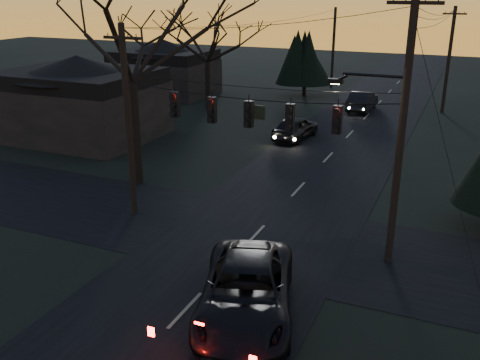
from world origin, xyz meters
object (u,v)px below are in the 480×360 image
at_px(suv_near, 246,292).
at_px(utility_pole_left, 135,213).
at_px(utility_pole_far_l, 331,87).
at_px(sedan_oncoming_b, 362,101).
at_px(utility_pole_right, 388,261).
at_px(bare_tree_left, 130,38).
at_px(utility_pole_far_r, 442,113).
at_px(sedan_oncoming_a, 295,128).

bearing_deg(suv_near, utility_pole_left, 127.44).
relative_size(utility_pole_far_l, sedan_oncoming_b, 1.63).
relative_size(utility_pole_right, bare_tree_left, 0.90).
height_order(utility_pole_left, utility_pole_far_l, utility_pole_left).
xyz_separation_m(utility_pole_far_r, bare_tree_left, (-13.62, -24.41, 7.55)).
bearing_deg(sedan_oncoming_b, bare_tree_left, 73.60).
xyz_separation_m(utility_pole_right, suv_near, (-3.58, -5.46, 0.86)).
distance_m(utility_pole_left, suv_near, 9.66).
xyz_separation_m(utility_pole_right, utility_pole_far_r, (0.00, 28.00, 0.00)).
height_order(utility_pole_right, utility_pole_far_l, utility_pole_right).
bearing_deg(bare_tree_left, utility_pole_far_r, 60.85).
xyz_separation_m(utility_pole_left, bare_tree_left, (-2.12, 3.59, 7.55)).
relative_size(suv_near, sedan_oncoming_b, 1.26).
distance_m(utility_pole_far_l, sedan_oncoming_a, 20.90).
relative_size(bare_tree_left, sedan_oncoming_b, 2.25).
xyz_separation_m(utility_pole_far_r, suv_near, (-3.58, -33.46, 0.86)).
bearing_deg(sedan_oncoming_a, utility_pole_far_r, -119.16).
relative_size(utility_pole_right, suv_near, 1.62).
xyz_separation_m(utility_pole_right, utility_pole_far_l, (-11.50, 36.00, 0.00)).
height_order(utility_pole_left, suv_near, utility_pole_left).
bearing_deg(sedan_oncoming_b, suv_near, 96.48).
xyz_separation_m(suv_near, sedan_oncoming_b, (-2.72, 31.62, -0.05)).
distance_m(bare_tree_left, sedan_oncoming_a, 14.39).
xyz_separation_m(bare_tree_left, sedan_oncoming_b, (7.32, 22.58, -6.74)).
distance_m(utility_pole_far_r, bare_tree_left, 28.96).
xyz_separation_m(utility_pole_left, utility_pole_far_l, (0.00, 36.00, 0.00)).
height_order(utility_pole_far_l, suv_near, utility_pole_far_l).
bearing_deg(sedan_oncoming_b, sedan_oncoming_a, 79.10).
distance_m(utility_pole_left, utility_pole_far_r, 30.27).
distance_m(utility_pole_far_l, bare_tree_left, 33.35).
bearing_deg(utility_pole_left, suv_near, -34.56).
xyz_separation_m(utility_pole_far_r, sedan_oncoming_b, (-6.30, -1.83, 0.81)).
distance_m(utility_pole_far_r, sedan_oncoming_a, 15.41).
distance_m(utility_pole_left, utility_pole_far_l, 36.00).
bearing_deg(utility_pole_far_l, suv_near, -79.18).
bearing_deg(sedan_oncoming_a, sedan_oncoming_b, -97.20).
bearing_deg(utility_pole_left, sedan_oncoming_b, 78.76).
bearing_deg(sedan_oncoming_b, utility_pole_far_r, -162.22).
bearing_deg(utility_pole_far_r, utility_pole_left, -112.33).
xyz_separation_m(utility_pole_far_r, sedan_oncoming_a, (-8.70, -12.70, 0.80)).
height_order(utility_pole_left, utility_pole_far_r, same).
relative_size(utility_pole_far_l, bare_tree_left, 0.72).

